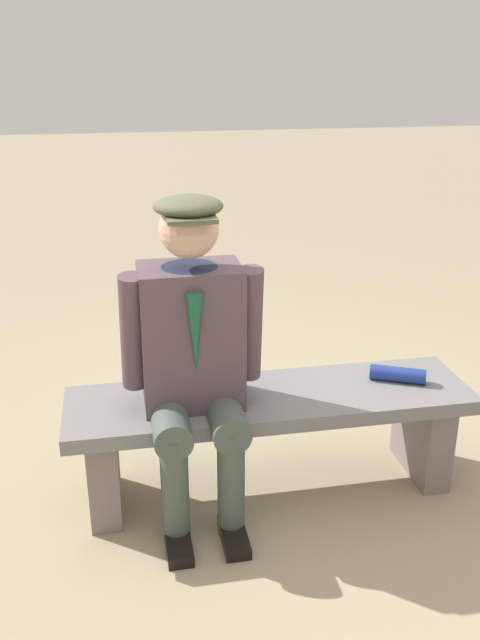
# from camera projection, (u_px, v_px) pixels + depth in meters

# --- Properties ---
(ground_plane) EXTENTS (30.00, 30.00, 0.00)m
(ground_plane) POSITION_uv_depth(u_px,v_px,m) (269.00, 487.00, 3.08)
(ground_plane) COLOR tan
(bench) EXTENTS (1.74, 0.46, 0.47)m
(bench) POSITION_uv_depth(u_px,v_px,m) (270.00, 422.00, 2.96)
(bench) COLOR slate
(bench) RESTS_ON ground
(seated_man) EXTENTS (0.58, 0.59, 1.34)m
(seated_man) POSITION_uv_depth(u_px,v_px,m) (193.00, 347.00, 2.70)
(seated_man) COLOR #55414B
(seated_man) RESTS_ON ground
(rolled_magazine) EXTENTS (0.25, 0.16, 0.07)m
(rolled_magazine) POSITION_uv_depth(u_px,v_px,m) (398.00, 374.00, 3.01)
(rolled_magazine) COLOR navy
(rolled_magazine) RESTS_ON bench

